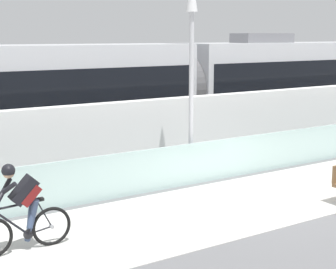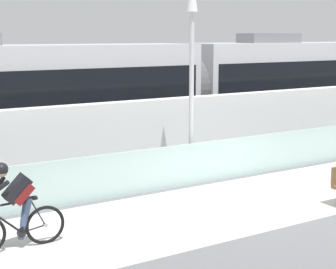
# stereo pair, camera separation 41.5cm
# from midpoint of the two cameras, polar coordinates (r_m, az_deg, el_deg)

# --- Properties ---
(ground_plane) EXTENTS (200.00, 200.00, 0.00)m
(ground_plane) POSITION_cam_midpoint_polar(r_m,az_deg,el_deg) (12.26, 9.81, -6.94)
(ground_plane) COLOR slate
(bike_path_deck) EXTENTS (32.00, 3.20, 0.01)m
(bike_path_deck) POSITION_cam_midpoint_polar(r_m,az_deg,el_deg) (12.26, 9.81, -6.91)
(bike_path_deck) COLOR silver
(bike_path_deck) RESTS_ON ground
(glass_parapet) EXTENTS (32.00, 0.05, 1.06)m
(glass_parapet) POSITION_cam_midpoint_polar(r_m,az_deg,el_deg) (13.49, 4.62, -2.83)
(glass_parapet) COLOR silver
(glass_parapet) RESTS_ON ground
(concrete_barrier_wall) EXTENTS (32.00, 0.36, 1.99)m
(concrete_barrier_wall) POSITION_cam_midpoint_polar(r_m,az_deg,el_deg) (14.84, 0.49, 0.31)
(concrete_barrier_wall) COLOR white
(concrete_barrier_wall) RESTS_ON ground
(tram_rail_near) EXTENTS (32.00, 0.08, 0.01)m
(tram_rail_near) POSITION_cam_midpoint_polar(r_m,az_deg,el_deg) (17.13, -4.01, -1.66)
(tram_rail_near) COLOR #595654
(tram_rail_near) RESTS_ON ground
(tram_rail_far) EXTENTS (32.00, 0.08, 0.01)m
(tram_rail_far) POSITION_cam_midpoint_polar(r_m,az_deg,el_deg) (18.38, -6.14, -0.83)
(tram_rail_far) COLOR #595654
(tram_rail_far) RESTS_ON ground
(tram) EXTENTS (22.56, 2.54, 3.81)m
(tram) POSITION_cam_midpoint_polar(r_m,az_deg,el_deg) (18.56, 0.89, 5.24)
(tram) COLOR silver
(tram) RESTS_ON ground
(cyclist_on_bike) EXTENTS (1.77, 0.58, 1.61)m
(cyclist_on_bike) POSITION_cam_midpoint_polar(r_m,az_deg,el_deg) (9.37, -17.15, -7.90)
(cyclist_on_bike) COLOR black
(cyclist_on_bike) RESTS_ON ground
(lamp_post_antenna) EXTENTS (0.28, 0.28, 5.20)m
(lamp_post_antenna) POSITION_cam_midpoint_polar(r_m,az_deg,el_deg) (12.98, 1.70, 9.00)
(lamp_post_antenna) COLOR gray
(lamp_post_antenna) RESTS_ON ground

